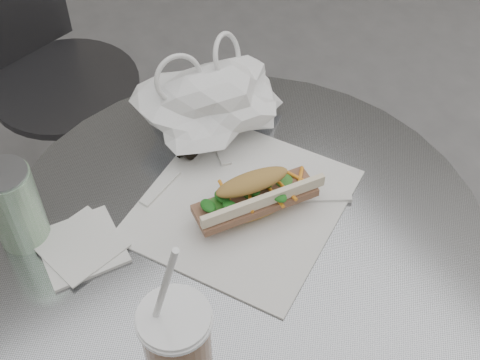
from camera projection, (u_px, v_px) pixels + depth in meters
cafe_table at (242, 327)px, 1.22m from camera, size 0.76×0.76×0.74m
chair_far at (66, 115)px, 1.81m from camera, size 0.37×0.40×0.71m
sandwich_paper at (242, 204)px, 1.05m from camera, size 0.41×0.40×0.00m
banh_mi at (254, 197)px, 1.01m from camera, size 0.25×0.14×0.08m
iced_coffee at (177, 341)px, 0.82m from camera, size 0.09×0.09×0.27m
sunglasses at (203, 134)px, 1.13m from camera, size 0.12×0.06×0.05m
plastic_bag at (212, 103)px, 1.12m from camera, size 0.27×0.22×0.12m
napkin_stack at (81, 246)px, 0.99m from camera, size 0.13×0.13×0.01m
drink_can at (15, 206)px, 0.96m from camera, size 0.07×0.07×0.14m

